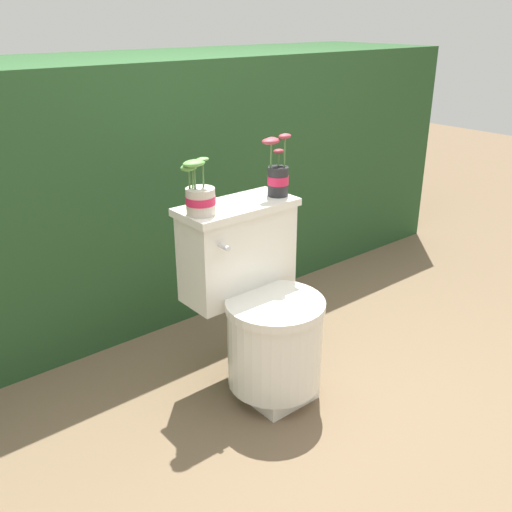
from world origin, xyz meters
name	(u,v)px	position (x,y,z in m)	size (l,w,h in m)	color
ground_plane	(292,393)	(0.00, 0.00, 0.00)	(12.00, 12.00, 0.00)	brown
hedge_backdrop	(134,182)	(0.00, 1.27, 0.64)	(4.00, 0.91, 1.29)	#234723
toilet	(260,307)	(-0.06, 0.14, 0.37)	(0.49, 0.55, 0.78)	silver
potted_plant_left	(199,195)	(-0.25, 0.27, 0.86)	(0.12, 0.11, 0.21)	beige
potted_plant_midleft	(277,174)	(0.13, 0.26, 0.88)	(0.12, 0.09, 0.26)	#262628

